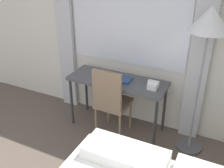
{
  "coord_description": "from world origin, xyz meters",
  "views": [
    {
      "loc": [
        1.18,
        -0.27,
        2.21
      ],
      "look_at": [
        0.07,
        2.04,
        0.88
      ],
      "focal_mm": 42.0,
      "sensor_mm": 36.0,
      "label": 1
    }
  ],
  "objects_px": {
    "desk": "(117,84)",
    "standing_lamp": "(209,30)",
    "desk_chair": "(111,100)",
    "telephone": "(153,85)",
    "book": "(121,79)"
  },
  "relations": [
    {
      "from": "desk",
      "to": "standing_lamp",
      "type": "height_order",
      "value": "standing_lamp"
    },
    {
      "from": "desk_chair",
      "to": "standing_lamp",
      "type": "xyz_separation_m",
      "value": [
        0.98,
        0.19,
        0.95
      ]
    },
    {
      "from": "desk_chair",
      "to": "telephone",
      "type": "bearing_deg",
      "value": 20.0
    },
    {
      "from": "telephone",
      "to": "book",
      "type": "relative_size",
      "value": 0.54
    },
    {
      "from": "book",
      "to": "standing_lamp",
      "type": "bearing_deg",
      "value": -0.5
    },
    {
      "from": "telephone",
      "to": "desk",
      "type": "bearing_deg",
      "value": 176.56
    },
    {
      "from": "desk",
      "to": "standing_lamp",
      "type": "bearing_deg",
      "value": -0.23
    },
    {
      "from": "desk_chair",
      "to": "telephone",
      "type": "distance_m",
      "value": 0.56
    },
    {
      "from": "desk",
      "to": "book",
      "type": "relative_size",
      "value": 4.9
    },
    {
      "from": "book",
      "to": "telephone",
      "type": "bearing_deg",
      "value": -4.4
    },
    {
      "from": "desk",
      "to": "book",
      "type": "distance_m",
      "value": 0.1
    },
    {
      "from": "telephone",
      "to": "desk_chair",
      "type": "bearing_deg",
      "value": -161.02
    },
    {
      "from": "standing_lamp",
      "to": "telephone",
      "type": "relative_size",
      "value": 12.52
    },
    {
      "from": "standing_lamp",
      "to": "desk",
      "type": "bearing_deg",
      "value": 179.77
    },
    {
      "from": "standing_lamp",
      "to": "telephone",
      "type": "height_order",
      "value": "standing_lamp"
    }
  ]
}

